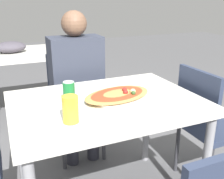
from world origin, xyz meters
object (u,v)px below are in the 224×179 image
(person_seated, at_px, (77,78))
(drink_glass, at_px, (70,109))
(pizza_main, at_px, (118,95))
(dining_table, at_px, (107,113))
(soda_can, at_px, (69,92))
(chair_side_right, at_px, (207,121))
(chair_far_seated, at_px, (74,99))

(person_seated, distance_m, drink_glass, 0.85)
(drink_glass, bearing_deg, pizza_main, 29.82)
(dining_table, distance_m, soda_can, 0.26)
(pizza_main, distance_m, drink_glass, 0.39)
(drink_glass, bearing_deg, chair_side_right, 7.45)
(pizza_main, relative_size, soda_can, 3.79)
(pizza_main, bearing_deg, drink_glass, -150.18)
(pizza_main, xyz_separation_m, soda_can, (-0.28, 0.05, 0.04))
(dining_table, height_order, chair_far_seated, chair_far_seated)
(person_seated, bearing_deg, soda_can, 69.93)
(chair_side_right, distance_m, soda_can, 1.00)
(chair_side_right, xyz_separation_m, pizza_main, (-0.66, 0.06, 0.27))
(pizza_main, xyz_separation_m, drink_glass, (-0.33, -0.19, 0.05))
(chair_side_right, height_order, person_seated, person_seated)
(chair_side_right, bearing_deg, chair_far_seated, -136.90)
(person_seated, height_order, pizza_main, person_seated)
(dining_table, height_order, person_seated, person_seated)
(chair_far_seated, relative_size, drink_glass, 6.60)
(dining_table, relative_size, soda_can, 8.67)
(chair_far_seated, xyz_separation_m, person_seated, (-0.00, -0.11, 0.22))
(chair_far_seated, bearing_deg, dining_table, 90.01)
(pizza_main, height_order, drink_glass, drink_glass)
(chair_side_right, distance_m, pizza_main, 0.72)
(person_seated, bearing_deg, chair_far_seated, -90.00)
(dining_table, bearing_deg, soda_can, 168.03)
(chair_side_right, distance_m, drink_glass, 1.05)
(person_seated, relative_size, drink_glass, 9.26)
(chair_far_seated, bearing_deg, drink_glass, 74.01)
(dining_table, bearing_deg, drink_glass, -143.61)
(chair_side_right, height_order, pizza_main, chair_side_right)
(chair_far_seated, distance_m, drink_glass, 1.00)
(chair_side_right, xyz_separation_m, drink_glass, (-0.99, -0.13, 0.32))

